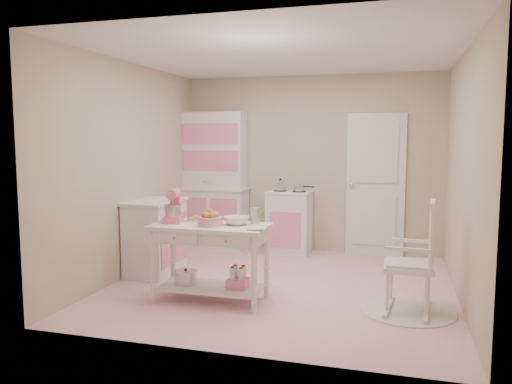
% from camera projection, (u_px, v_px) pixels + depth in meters
% --- Properties ---
extents(room_shell, '(3.84, 3.84, 2.62)m').
position_uv_depth(room_shell, '(282.00, 141.00, 5.55)').
color(room_shell, pink).
rests_on(room_shell, ground).
extents(door, '(0.82, 0.05, 2.04)m').
position_uv_depth(door, '(375.00, 185.00, 7.15)').
color(door, white).
rests_on(door, ground).
extents(hutch, '(1.06, 0.50, 2.08)m').
position_uv_depth(hutch, '(213.00, 181.00, 7.60)').
color(hutch, white).
rests_on(hutch, ground).
extents(stove, '(0.62, 0.57, 0.92)m').
position_uv_depth(stove, '(289.00, 222.00, 7.29)').
color(stove, white).
rests_on(stove, ground).
extents(base_cabinet, '(0.54, 0.84, 0.92)m').
position_uv_depth(base_cabinet, '(155.00, 237.00, 6.21)').
color(base_cabinet, white).
rests_on(base_cabinet, ground).
extents(lace_rug, '(0.92, 0.92, 0.01)m').
position_uv_depth(lace_rug, '(407.00, 311.00, 4.88)').
color(lace_rug, white).
rests_on(lace_rug, ground).
extents(rocking_chair, '(0.54, 0.76, 1.10)m').
position_uv_depth(rocking_chair, '(409.00, 256.00, 4.82)').
color(rocking_chair, white).
rests_on(rocking_chair, ground).
extents(work_table, '(1.20, 0.60, 0.80)m').
position_uv_depth(work_table, '(210.00, 263.00, 5.17)').
color(work_table, white).
rests_on(work_table, ground).
extents(stand_mixer, '(0.26, 0.32, 0.34)m').
position_uv_depth(stand_mixer, '(173.00, 206.00, 5.24)').
color(stand_mixer, '#F66884').
rests_on(stand_mixer, work_table).
extents(cookie_tray, '(0.34, 0.24, 0.02)m').
position_uv_depth(cookie_tray, '(203.00, 220.00, 5.34)').
color(cookie_tray, silver).
rests_on(cookie_tray, work_table).
extents(bread_basket, '(0.25, 0.25, 0.09)m').
position_uv_depth(bread_basket, '(210.00, 221.00, 5.06)').
color(bread_basket, pink).
rests_on(bread_basket, work_table).
extents(mixing_bowl, '(0.27, 0.27, 0.08)m').
position_uv_depth(mixing_bowl, '(237.00, 221.00, 5.12)').
color(mixing_bowl, white).
rests_on(mixing_bowl, work_table).
extents(metal_pitcher, '(0.10, 0.10, 0.17)m').
position_uv_depth(metal_pitcher, '(255.00, 216.00, 5.15)').
color(metal_pitcher, silver).
rests_on(metal_pitcher, work_table).
extents(recipe_book, '(0.21, 0.26, 0.02)m').
position_uv_depth(recipe_book, '(249.00, 228.00, 4.88)').
color(recipe_book, white).
rests_on(recipe_book, work_table).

